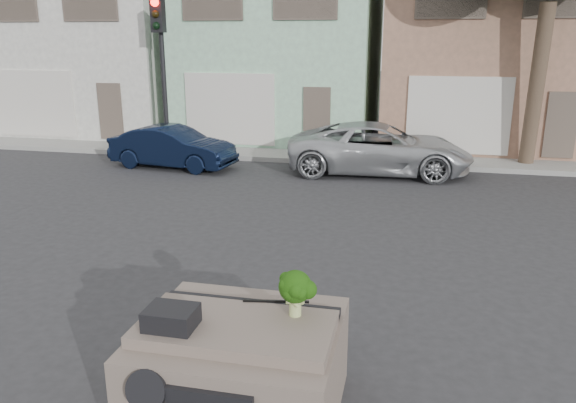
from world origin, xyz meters
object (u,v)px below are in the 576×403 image
(navy_sedan, at_px, (174,167))
(broccoli, at_px, (295,293))
(silver_pickup, at_px, (379,173))
(traffic_signal, at_px, (162,77))

(navy_sedan, relative_size, broccoli, 7.74)
(silver_pickup, relative_size, traffic_signal, 1.02)
(broccoli, bearing_deg, traffic_signal, 119.66)
(silver_pickup, distance_m, broccoli, 11.23)
(silver_pickup, xyz_separation_m, traffic_signal, (-7.19, 1.21, 2.55))
(navy_sedan, height_order, broccoli, broccoli)
(navy_sedan, height_order, silver_pickup, silver_pickup)
(navy_sedan, height_order, traffic_signal, traffic_signal)
(traffic_signal, height_order, broccoli, traffic_signal)
(traffic_signal, relative_size, broccoli, 10.39)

